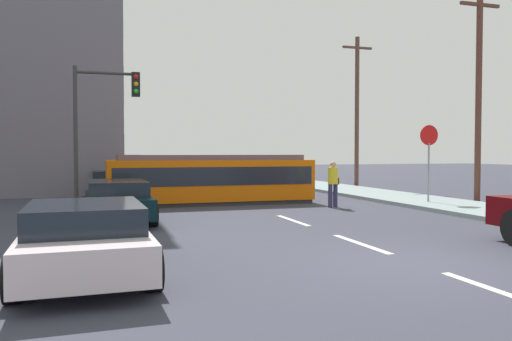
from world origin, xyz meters
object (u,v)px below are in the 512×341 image
Objects in this scene: parked_sedan_mid at (117,200)px; parked_sedan_far at (111,183)px; parked_sedan_near at (85,238)px; city_bus at (181,171)px; parked_sedan_furthest at (101,177)px; utility_pole_near at (479,92)px; utility_pole_mid at (357,109)px; streetcar_tram at (210,178)px; stop_sign at (429,147)px; traffic_light_mast at (102,111)px; pedestrian_crossing at (333,181)px.

parked_sedan_mid is 1.05× the size of parked_sedan_far.
city_bus is at bearing 76.56° from parked_sedan_near.
parked_sedan_furthest is 0.54× the size of utility_pole_near.
utility_pole_near reaches higher than parked_sedan_near.
streetcar_tram is at bearing -147.46° from utility_pole_mid.
parked_sedan_near is 0.92× the size of parked_sedan_mid.
streetcar_tram is at bearing 156.91° from stop_sign.
streetcar_tram is 4.90m from traffic_light_mast.
stop_sign is at bearing -102.84° from utility_pole_mid.
parked_sedan_far is at bearing 138.16° from pedestrian_crossing.
parked_sedan_furthest is at bearing 136.61° from utility_pole_near.
utility_pole_mid is (2.17, 9.54, 2.24)m from stop_sign.
city_bus is 12.90m from parked_sedan_mid.
utility_pole_mid reaches higher than parked_sedan_far.
parked_sedan_near is 14.46m from stop_sign.
traffic_light_mast reaches higher than parked_sedan_mid.
stop_sign reaches higher than parked_sedan_near.
traffic_light_mast reaches higher than stop_sign.
traffic_light_mast is at bearing 170.30° from stop_sign.
parked_sedan_near is at bearing -92.18° from traffic_light_mast.
parked_sedan_furthest is (-7.92, 13.16, -0.32)m from pedestrian_crossing.
city_bus is 1.22× the size of parked_sedan_furthest.
streetcar_tram is 7.87m from city_bus.
streetcar_tram reaches higher than pedestrian_crossing.
city_bus is at bearing 170.69° from utility_pole_mid.
parked_sedan_mid and parked_sedan_furthest have the same top height.
pedestrian_crossing is 8.51m from traffic_light_mast.
city_bus is 1.90× the size of stop_sign.
parked_sedan_furthest is (-4.08, 2.47, -0.38)m from city_bus.
streetcar_tram is at bearing 163.48° from utility_pole_near.
traffic_light_mast is at bearing -90.32° from parked_sedan_furthest.
parked_sedan_furthest is at bearing 130.59° from stop_sign.
parked_sedan_furthest is at bearing 88.83° from parked_sedan_near.
parked_sedan_near is at bearing -135.49° from pedestrian_crossing.
stop_sign is at bearing -32.59° from parked_sedan_far.
traffic_light_mast reaches higher than parked_sedan_furthest.
parked_sedan_furthest is 11.93m from traffic_light_mast.
pedestrian_crossing is at bearing -41.84° from parked_sedan_far.
utility_pole_near is (6.19, -0.18, 3.42)m from pedestrian_crossing.
parked_sedan_furthest is (-0.30, 14.79, 0.00)m from parked_sedan_mid.
pedestrian_crossing reaches higher than parked_sedan_mid.
stop_sign is 0.34× the size of utility_pole_mid.
parked_sedan_mid is 0.99× the size of parked_sedan_furthest.
utility_pole_near is at bearing -43.39° from parked_sedan_furthest.
pedestrian_crossing is 0.20× the size of utility_pole_near.
streetcar_tram is 11.90m from parked_sedan_near.
parked_sedan_furthest is at bearing 148.85° from city_bus.
parked_sedan_near is at bearing -111.89° from streetcar_tram.
stop_sign is at bearing -6.82° from pedestrian_crossing.
utility_pole_mid reaches higher than utility_pole_near.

